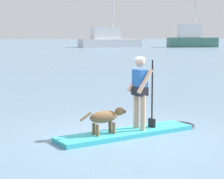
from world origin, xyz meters
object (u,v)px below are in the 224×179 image
at_px(moored_boat_starboard, 108,40).
at_px(paddleboard, 135,132).
at_px(dog, 106,117).
at_px(moored_boat_center, 191,38).
at_px(person_paddler, 140,88).

bearing_deg(moored_boat_starboard, paddleboard, -107.28).
relative_size(dog, moored_boat_center, 0.12).
xyz_separation_m(paddleboard, moored_boat_starboard, (19.37, 62.28, 1.28)).
height_order(moored_boat_starboard, moored_boat_center, moored_boat_starboard).
bearing_deg(paddleboard, person_paddler, 13.97).
bearing_deg(paddleboard, moored_boat_starboard, 72.72).
distance_m(person_paddler, moored_boat_center, 66.35).
bearing_deg(moored_boat_center, moored_boat_starboard, 160.99).
relative_size(paddleboard, moored_boat_center, 0.40).
distance_m(paddleboard, moored_boat_center, 66.47).
bearing_deg(dog, moored_boat_starboard, 72.16).
height_order(dog, moored_boat_starboard, moored_boat_starboard).
bearing_deg(paddleboard, dog, -166.03).
bearing_deg(moored_boat_center, person_paddler, -120.08).
bearing_deg(moored_boat_center, dog, -120.63).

